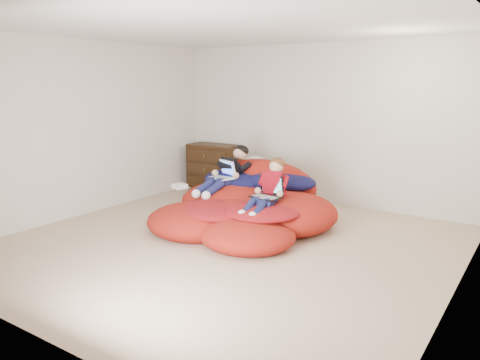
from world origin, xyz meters
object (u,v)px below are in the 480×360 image
(laptop_white, at_px, (225,173))
(laptop_black, at_px, (269,191))
(older_boy, at_px, (229,171))
(younger_boy, at_px, (269,187))
(beanbag_pile, at_px, (248,205))
(dresser, at_px, (214,167))

(laptop_white, xyz_separation_m, laptop_black, (0.95, -0.38, -0.07))
(older_boy, height_order, laptop_white, older_boy)
(older_boy, height_order, laptop_black, older_boy)
(older_boy, relative_size, younger_boy, 1.34)
(younger_boy, relative_size, laptop_white, 2.19)
(beanbag_pile, distance_m, younger_boy, 0.64)
(laptop_black, bearing_deg, laptop_white, 158.29)
(beanbag_pile, bearing_deg, younger_boy, -26.02)
(older_boy, height_order, younger_boy, older_boy)
(beanbag_pile, height_order, younger_boy, younger_boy)
(dresser, xyz_separation_m, beanbag_pile, (1.64, -1.41, -0.16))
(younger_boy, height_order, laptop_black, younger_boy)
(dresser, relative_size, laptop_white, 2.42)
(beanbag_pile, distance_m, laptop_white, 0.62)
(younger_boy, distance_m, laptop_white, 1.02)
(dresser, height_order, younger_boy, younger_boy)
(dresser, height_order, beanbag_pile, dresser)
(younger_boy, height_order, laptop_white, younger_boy)
(older_boy, relative_size, laptop_white, 2.93)
(younger_boy, bearing_deg, beanbag_pile, 153.98)
(beanbag_pile, distance_m, laptop_black, 0.62)
(older_boy, distance_m, younger_boy, 1.06)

